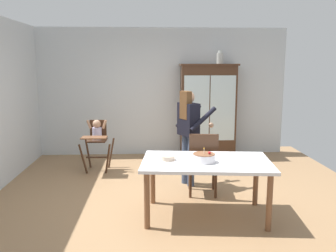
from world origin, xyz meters
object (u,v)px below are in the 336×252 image
Objects in this scene: high_chair_with_toddler at (97,136)px; birthday_cake at (204,158)px; serving_bowl at (168,158)px; ceramic_vase at (220,58)px; dining_chair_far_side at (203,160)px; adult_person at (189,126)px; china_cabinet at (208,110)px; dining_table at (206,167)px.

high_chair_with_toddler is 2.69m from birthday_cake.
birthday_cake is at bearing -14.89° from serving_bowl.
serving_bowl is at bearing -112.37° from ceramic_vase.
high_chair_with_toddler is 0.99× the size of dining_chair_far_side.
high_chair_with_toddler is 1.83m from adult_person.
ceramic_vase is at bearing -52.95° from adult_person.
adult_person is (-0.83, -1.81, -1.10)m from ceramic_vase.
dining_table is (-0.51, -3.02, -0.33)m from china_cabinet.
china_cabinet is at bearing -179.06° from ceramic_vase.
adult_person is 0.68m from dining_chair_far_side.
birthday_cake is (-0.78, -3.09, -1.28)m from ceramic_vase.
serving_bowl is (-1.00, -2.97, -0.21)m from china_cabinet.
adult_person reaches higher than serving_bowl.
adult_person is 5.47× the size of birthday_cake.
dining_chair_far_side is at bearing 168.76° from adult_person.
adult_person reaches higher than dining_table.
high_chair_with_toddler is at bearing -156.49° from china_cabinet.
ceramic_vase is at bearing 23.46° from high_chair_with_toddler.
ceramic_vase is 0.28× the size of high_chair_with_toddler.
dining_chair_far_side is at bearing 81.84° from birthday_cake.
dining_table is 9.45× the size of serving_bowl.
china_cabinet is 10.84× the size of serving_bowl.
serving_bowl is 0.19× the size of dining_chair_far_side.
china_cabinet reaches higher than dining_table.
dining_table is (0.09, -1.22, -0.32)m from adult_person.
china_cabinet is 2.41m from high_chair_with_toddler.
high_chair_with_toddler is at bearing 120.65° from serving_bowl.
serving_bowl is (-1.22, -2.97, -1.30)m from ceramic_vase.
ceramic_vase is 0.96× the size of birthday_cake.
ceramic_vase is 1.50× the size of serving_bowl.
serving_bowl is 0.87m from dining_chair_far_side.
high_chair_with_toddler is 0.62× the size of adult_person.
high_chair_with_toddler is at bearing -33.02° from dining_chair_far_side.
ceramic_vase is 2.27m from adult_person.
high_chair_with_toddler is 2.35m from serving_bowl.
birthday_cake is at bearing 86.96° from dining_chair_far_side.
china_cabinet is 1.28× the size of adult_person.
birthday_cake reaches higher than serving_bowl.
serving_bowl is (1.20, -2.02, 0.11)m from high_chair_with_toddler.
dining_table is at bearing -99.67° from china_cabinet.
ceramic_vase is at bearing 67.63° from serving_bowl.
high_chair_with_toddler is 0.56× the size of dining_table.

